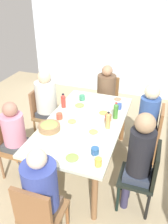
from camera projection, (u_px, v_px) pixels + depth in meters
ground_plane at (84, 164)px, 3.50m from camera, size 6.43×6.43×0.00m
wall_left at (125, 38)px, 5.09m from camera, size 0.12×4.42×2.60m
dining_table at (84, 127)px, 3.16m from camera, size 1.83×1.01×0.77m
chair_0 at (107, 98)px, 4.30m from camera, size 0.40×0.40×0.90m
person_0 at (106, 90)px, 4.13m from camera, size 0.33×0.33×1.17m
chair_1 at (43, 111)px, 3.87m from camera, size 0.40×0.40×0.90m
person_1 at (47, 100)px, 3.73m from camera, size 0.34×0.34×1.24m
chair_2 at (144, 175)px, 2.62m from camera, size 0.40×0.40×0.90m
person_2 at (139, 156)px, 2.52m from camera, size 0.30×0.30×1.30m
chair_3 at (11, 143)px, 3.12m from camera, size 0.40×0.40×0.90m
person_3 at (15, 134)px, 3.01m from camera, size 0.30×0.30×1.14m
chair_4 at (39, 213)px, 2.19m from camera, size 0.40×0.40×0.90m
person_4 at (42, 190)px, 2.15m from camera, size 0.32×0.32×1.21m
chair_5 at (152, 131)px, 3.37m from camera, size 0.40×0.40×0.90m
person_5 at (147, 117)px, 3.28m from camera, size 0.30×0.30×1.24m
plate_0 at (118, 100)px, 3.65m from camera, size 0.21×0.21×0.04m
plate_1 at (80, 106)px, 3.47m from camera, size 0.25×0.25×0.04m
plate_2 at (72, 159)px, 2.45m from camera, size 0.26×0.26×0.04m
plate_3 at (72, 122)px, 3.08m from camera, size 0.21×0.21×0.04m
plate_4 at (93, 133)px, 2.87m from camera, size 0.21×0.21×0.04m
plate_5 at (103, 113)px, 3.28m from camera, size 0.23×0.23×0.04m
bowl_0 at (49, 127)px, 2.93m from camera, size 0.28×0.28×0.09m
cup_0 at (98, 162)px, 2.36m from camera, size 0.11×0.07×0.09m
cup_1 at (95, 151)px, 2.53m from camera, size 0.12×0.09×0.07m
cup_2 at (108, 117)px, 3.13m from camera, size 0.12×0.09×0.09m
cup_3 at (59, 116)px, 3.16m from camera, size 0.12×0.09×0.08m
cup_4 at (119, 106)px, 3.40m from camera, size 0.11×0.07×0.09m
cup_5 at (82, 98)px, 3.65m from camera, size 0.13×0.09×0.08m
bottle_0 at (63, 101)px, 3.42m from camera, size 0.07×0.07×0.22m
bottle_1 at (116, 111)px, 3.14m from camera, size 0.07×0.07×0.24m
bottle_2 at (108, 121)px, 2.93m from camera, size 0.06×0.06×0.23m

